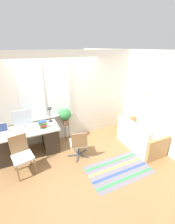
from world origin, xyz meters
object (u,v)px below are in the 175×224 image
object	(u,v)px
mouse	(36,131)
potted_plant	(65,115)
office_chair_swivel	(79,143)
monitor	(23,119)
desk_lamp	(49,111)
keyboard	(26,134)
desk_chair_wooden	(22,154)
plant_stand	(66,126)
book_stack	(43,124)
laptop	(1,132)
couch_loveseat	(138,138)

from	to	relation	value
mouse	potted_plant	bearing A→B (deg)	26.69
office_chair_swivel	monitor	bearing A→B (deg)	-20.66
desk_lamp	potted_plant	world-z (taller)	desk_lamp
monitor	mouse	size ratio (longest dim) A/B	8.42
keyboard	mouse	size ratio (longest dim) A/B	6.25
keyboard	desk_chair_wooden	xyz separation A→B (m)	(-0.15, -0.41, -0.28)
mouse	plant_stand	world-z (taller)	mouse
desk_lamp	plant_stand	distance (m)	0.78
desk_lamp	potted_plant	xyz separation A→B (m)	(0.46, 0.04, -0.25)
desk_chair_wooden	plant_stand	world-z (taller)	desk_chair_wooden
book_stack	office_chair_swivel	world-z (taller)	book_stack
keyboard	office_chair_swivel	distance (m)	1.36
laptop	book_stack	size ratio (longest dim) A/B	1.43
book_stack	potted_plant	xyz separation A→B (m)	(0.72, 0.32, -0.02)
monitor	desk_lamp	size ratio (longest dim) A/B	1.16
monitor	office_chair_swivel	size ratio (longest dim) A/B	0.63
keyboard	book_stack	xyz separation A→B (m)	(0.46, 0.14, 0.10)
mouse	desk_chair_wooden	xyz separation A→B (m)	(-0.41, -0.41, -0.28)
mouse	book_stack	bearing A→B (deg)	35.13
book_stack	office_chair_swivel	xyz separation A→B (m)	(0.77, -0.64, -0.43)
desk_lamp	couch_loveseat	bearing A→B (deg)	-27.36
book_stack	couch_loveseat	world-z (taller)	book_stack
laptop	keyboard	distance (m)	0.62
couch_loveseat	potted_plant	xyz separation A→B (m)	(-1.84, 1.23, 0.57)
book_stack	office_chair_swivel	bearing A→B (deg)	-39.56
office_chair_swivel	mouse	bearing A→B (deg)	-13.74
mouse	couch_loveseat	world-z (taller)	couch_loveseat
keyboard	plant_stand	size ratio (longest dim) A/B	0.68
monitor	potted_plant	world-z (taller)	monitor
office_chair_swivel	plant_stand	distance (m)	0.96
keyboard	couch_loveseat	xyz separation A→B (m)	(3.02, -0.77, -0.48)
mouse	book_stack	distance (m)	0.26
monitor	keyboard	size ratio (longest dim) A/B	1.35
book_stack	desk_chair_wooden	distance (m)	0.90
desk_chair_wooden	plant_stand	xyz separation A→B (m)	(1.33, 0.87, -0.01)
keyboard	book_stack	world-z (taller)	book_stack
book_stack	laptop	bearing A→B (deg)	172.83
keyboard	book_stack	distance (m)	0.49
book_stack	couch_loveseat	xyz separation A→B (m)	(2.56, -0.91, -0.58)
laptop	couch_loveseat	xyz separation A→B (m)	(3.57, -1.04, -0.52)
book_stack	plant_stand	xyz separation A→B (m)	(0.72, 0.32, -0.39)
laptop	potted_plant	xyz separation A→B (m)	(1.73, 0.20, 0.04)
mouse	couch_loveseat	size ratio (longest dim) A/B	0.04
couch_loveseat	potted_plant	bearing A→B (deg)	56.21
laptop	office_chair_swivel	distance (m)	1.97
desk_chair_wooden	couch_loveseat	bearing A→B (deg)	-18.57
potted_plant	mouse	bearing A→B (deg)	-153.31
keyboard	office_chair_swivel	size ratio (longest dim) A/B	0.47
desk_lamp	book_stack	world-z (taller)	desk_lamp
monitor	desk_chair_wooden	bearing A→B (deg)	-100.98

